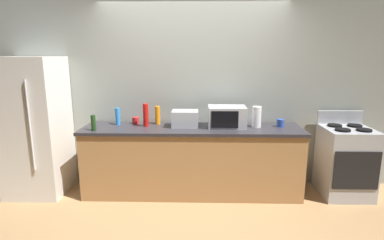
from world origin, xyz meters
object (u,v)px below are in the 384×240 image
Objects in this scene: stove_range at (345,161)px; toaster_oven at (185,119)px; paper_towel_roll at (257,117)px; bottle_wine at (93,123)px; bottle_spray_cleaner at (118,116)px; refrigerator at (35,127)px; bottle_hot_sauce at (146,115)px; mug_blue at (280,123)px; mug_red at (136,120)px; microwave at (227,117)px; bottle_dish_soap at (158,115)px.

toaster_oven is at bearing 178.35° from stove_range.
paper_towel_roll is 2.06m from bottle_wine.
bottle_spray_cleaner is (-3.00, 0.14, 0.55)m from stove_range.
refrigerator is 6.02× the size of bottle_hot_sauce.
mug_blue is at bearing 0.63° from bottle_hot_sauce.
mug_red is at bearing 16.67° from bottle_spray_cleaner.
paper_towel_roll is at bearing -0.62° from toaster_oven.
bottle_spray_cleaner is 2.44× the size of mug_red.
refrigerator reaches higher than mug_blue.
bottle_wine is (-1.67, -0.23, -0.04)m from microwave.
refrigerator is 18.00× the size of mug_blue.
bottle_dish_soap is (0.53, 0.05, 0.01)m from bottle_spray_cleaner.
stove_range is 4.40× the size of bottle_dish_soap.
microwave is (-1.55, 0.05, 0.57)m from stove_range.
mug_red is (-2.77, 0.21, 0.48)m from stove_range.
toaster_oven is 3.67× the size of mug_red.
bottle_dish_soap is (-0.38, 0.14, 0.02)m from toaster_oven.
toaster_oven is 1.15m from bottle_wine.
microwave is 1.68m from bottle_wine.
refrigerator reaches higher than bottle_hot_sauce.
bottle_spray_cleaner is at bearing 174.88° from toaster_oven.
bottle_wine is (-0.61, -0.24, -0.05)m from bottle_hot_sauce.
bottle_hot_sauce is (1.45, 0.06, 0.15)m from refrigerator.
bottle_spray_cleaner is at bearing -174.12° from bottle_dish_soap.
paper_towel_roll is 0.33m from mug_blue.
bottle_wine is 2.12× the size of mug_red.
mug_red is (-0.68, 0.15, -0.06)m from toaster_oven.
bottle_hot_sauce is (0.39, -0.08, 0.04)m from bottle_spray_cleaner.
bottle_dish_soap is at bearing 173.63° from paper_towel_roll.
paper_towel_roll is (2.88, 0.05, 0.13)m from refrigerator.
bottle_hot_sauce reaches higher than microwave.
refrigerator is 1.29m from mug_red.
refrigerator is 1.60m from bottle_dish_soap.
mug_red is at bearing 172.53° from microwave.
bottle_hot_sauce is at bearing -11.76° from bottle_spray_cleaner.
stove_range is at bearing -2.70° from bottle_spray_cleaner.
stove_range is 2.25× the size of microwave.
paper_towel_roll is at bearing -174.87° from mug_blue.
stove_range is at bearing 3.30° from bottle_wine.
mug_red is (0.44, 0.39, -0.05)m from bottle_wine.
mug_red is at bearing 167.75° from toaster_oven.
refrigerator reaches higher than microwave.
bottle_hot_sauce reaches higher than bottle_dish_soap.
paper_towel_roll is (0.38, 0.00, 0.00)m from microwave.
paper_towel_roll is 2.91× the size of mug_red.
bottle_dish_soap reaches higher than bottle_wine.
mug_red is at bearing 174.38° from paper_towel_roll.
stove_range is 1.30m from paper_towel_roll.
bottle_dish_soap reaches higher than mug_red.
bottle_wine is at bearing -158.20° from bottle_hot_sauce.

